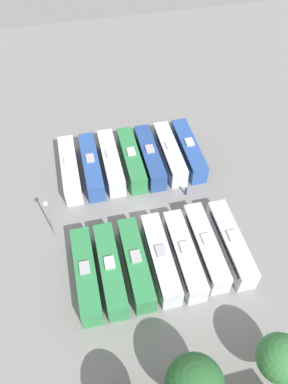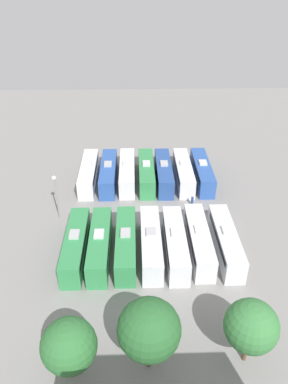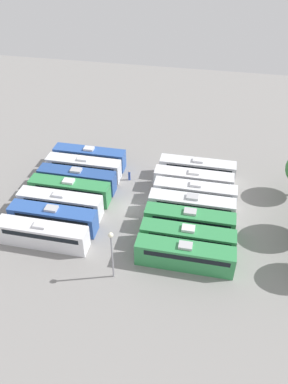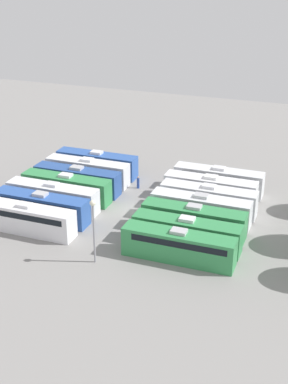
% 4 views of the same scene
% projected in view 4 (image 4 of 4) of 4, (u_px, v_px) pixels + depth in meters
% --- Properties ---
extents(ground_plane, '(118.72, 118.72, 0.00)m').
position_uv_depth(ground_plane, '(130.00, 210.00, 65.97)').
color(ground_plane, gray).
extents(bus_0, '(2.45, 11.77, 3.50)m').
position_uv_depth(bus_0, '(97.00, 163.00, 76.02)').
color(bus_0, '#2D56A8').
rests_on(bus_0, ground_plane).
extents(bus_1, '(2.45, 11.77, 3.50)m').
position_uv_depth(bus_1, '(88.00, 171.00, 73.37)').
color(bus_1, silver).
rests_on(bus_1, ground_plane).
extents(bus_2, '(2.45, 11.77, 3.50)m').
position_uv_depth(bus_2, '(77.00, 179.00, 70.59)').
color(bus_2, '#284C93').
rests_on(bus_2, ground_plane).
extents(bus_3, '(2.45, 11.77, 3.50)m').
position_uv_depth(bus_3, '(67.00, 187.00, 68.17)').
color(bus_3, '#338C4C').
rests_on(bus_3, ground_plane).
extents(bus_4, '(2.45, 11.77, 3.50)m').
position_uv_depth(bus_4, '(53.00, 196.00, 65.54)').
color(bus_4, silver).
rests_on(bus_4, ground_plane).
extents(bus_5, '(2.45, 11.77, 3.50)m').
position_uv_depth(bus_5, '(42.00, 207.00, 62.87)').
color(bus_5, '#2D56A8').
rests_on(bus_5, ground_plane).
extents(bus_6, '(2.45, 11.77, 3.50)m').
position_uv_depth(bus_6, '(26.00, 218.00, 60.15)').
color(bus_6, silver).
rests_on(bus_6, ground_plane).
extents(bus_7, '(2.45, 11.77, 3.50)m').
position_uv_depth(bus_7, '(219.00, 180.00, 70.44)').
color(bus_7, silver).
rests_on(bus_7, ground_plane).
extents(bus_8, '(2.45, 11.77, 3.50)m').
position_uv_depth(bus_8, '(211.00, 189.00, 67.69)').
color(bus_8, silver).
rests_on(bus_8, ground_plane).
extents(bus_9, '(2.45, 11.77, 3.50)m').
position_uv_depth(bus_9, '(209.00, 198.00, 64.96)').
color(bus_9, silver).
rests_on(bus_9, ground_plane).
extents(bus_10, '(2.45, 11.77, 3.50)m').
position_uv_depth(bus_10, '(201.00, 208.00, 62.44)').
color(bus_10, silver).
rests_on(bus_10, ground_plane).
extents(bus_11, '(2.45, 11.77, 3.50)m').
position_uv_depth(bus_11, '(194.00, 220.00, 59.77)').
color(bus_11, '#338C4C').
rests_on(bus_11, ground_plane).
extents(bus_12, '(2.45, 11.77, 3.50)m').
position_uv_depth(bus_12, '(187.00, 232.00, 57.00)').
color(bus_12, '#338C4C').
rests_on(bus_12, ground_plane).
extents(bus_13, '(2.45, 11.77, 3.50)m').
position_uv_depth(bus_13, '(179.00, 245.00, 54.47)').
color(bus_13, '#338C4C').
rests_on(bus_13, ground_plane).
extents(worker_person, '(0.36, 0.36, 1.69)m').
position_uv_depth(worker_person, '(138.00, 183.00, 71.87)').
color(worker_person, navy).
rests_on(worker_person, ground_plane).
extents(light_pole, '(0.60, 0.60, 6.98)m').
position_uv_depth(light_pole, '(93.00, 220.00, 52.86)').
color(light_pole, gray).
rests_on(light_pole, ground_plane).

